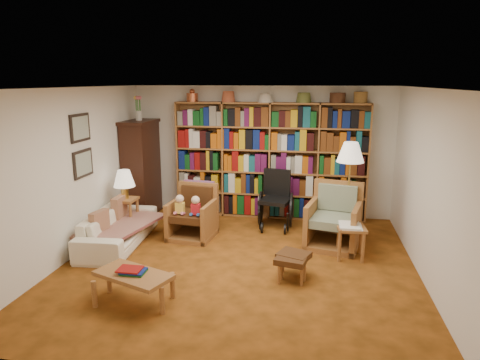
% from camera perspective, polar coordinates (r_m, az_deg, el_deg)
% --- Properties ---
extents(floor, '(5.00, 5.00, 0.00)m').
position_cam_1_polar(floor, '(6.30, -0.22, -11.20)').
color(floor, '#994F17').
rests_on(floor, ground).
extents(ceiling, '(5.00, 5.00, 0.00)m').
position_cam_1_polar(ceiling, '(5.74, -0.24, 12.18)').
color(ceiling, silver).
rests_on(ceiling, wall_back).
extents(wall_back, '(5.00, 0.00, 5.00)m').
position_cam_1_polar(wall_back, '(8.32, 2.77, 3.82)').
color(wall_back, white).
rests_on(wall_back, floor).
extents(wall_front, '(5.00, 0.00, 5.00)m').
position_cam_1_polar(wall_front, '(3.57, -7.31, -9.16)').
color(wall_front, white).
rests_on(wall_front, floor).
extents(wall_left, '(0.00, 5.00, 5.00)m').
position_cam_1_polar(wall_left, '(6.78, -21.53, 0.76)').
color(wall_left, white).
rests_on(wall_left, floor).
extents(wall_right, '(0.00, 5.00, 5.00)m').
position_cam_1_polar(wall_right, '(6.00, 24.01, -0.99)').
color(wall_right, white).
rests_on(wall_right, floor).
extents(bookshelf, '(3.60, 0.30, 2.42)m').
position_cam_1_polar(bookshelf, '(8.14, 4.01, 3.04)').
color(bookshelf, '#A56E33').
rests_on(bookshelf, floor).
extents(curio_cabinet, '(0.50, 0.95, 2.40)m').
position_cam_1_polar(curio_cabinet, '(8.47, -13.01, 1.63)').
color(curio_cabinet, '#32180D').
rests_on(curio_cabinet, floor).
extents(framed_pictures, '(0.03, 0.52, 0.97)m').
position_cam_1_polar(framed_pictures, '(6.96, -20.37, 4.30)').
color(framed_pictures, black).
rests_on(framed_pictures, wall_left).
extents(sofa, '(1.92, 0.86, 0.55)m').
position_cam_1_polar(sofa, '(7.21, -15.91, -6.16)').
color(sofa, white).
rests_on(sofa, floor).
extents(sofa_throw, '(1.09, 1.64, 0.04)m').
position_cam_1_polar(sofa_throw, '(7.18, -15.56, -6.00)').
color(sofa_throw, '#C9B793').
rests_on(sofa_throw, sofa).
extents(cushion_left, '(0.13, 0.40, 0.39)m').
position_cam_1_polar(cushion_left, '(7.51, -15.75, -3.96)').
color(cushion_left, maroon).
rests_on(cushion_left, sofa).
extents(cushion_right, '(0.18, 0.37, 0.36)m').
position_cam_1_polar(cushion_right, '(6.92, -18.22, -5.61)').
color(cushion_right, maroon).
rests_on(cushion_right, sofa).
extents(side_table_lamp, '(0.38, 0.38, 0.62)m').
position_cam_1_polar(side_table_lamp, '(7.66, -14.97, -3.67)').
color(side_table_lamp, '#A56E33').
rests_on(side_table_lamp, floor).
extents(table_lamp, '(0.36, 0.36, 0.50)m').
position_cam_1_polar(table_lamp, '(7.53, -15.20, 0.08)').
color(table_lamp, gold).
rests_on(table_lamp, side_table_lamp).
extents(armchair_leather, '(0.78, 0.82, 0.90)m').
position_cam_1_polar(armchair_leather, '(7.32, -6.20, -4.63)').
color(armchair_leather, '#A56E33').
rests_on(armchair_leather, floor).
extents(armchair_sage, '(0.98, 0.99, 1.00)m').
position_cam_1_polar(armchair_sage, '(7.08, 12.29, -5.41)').
color(armchair_sage, '#A56E33').
rests_on(armchair_sage, floor).
extents(wheelchair, '(0.60, 0.82, 1.03)m').
position_cam_1_polar(wheelchair, '(7.77, 4.82, -2.80)').
color(wheelchair, black).
rests_on(wheelchair, floor).
extents(floor_lamp, '(0.44, 0.44, 1.65)m').
position_cam_1_polar(floor_lamp, '(7.02, 14.50, 3.08)').
color(floor_lamp, gold).
rests_on(floor_lamp, floor).
extents(side_table_papers, '(0.44, 0.44, 0.52)m').
position_cam_1_polar(side_table_papers, '(6.59, 14.58, -6.75)').
color(side_table_papers, '#A56E33').
rests_on(side_table_papers, floor).
extents(footstool_a, '(0.50, 0.46, 0.34)m').
position_cam_1_polar(footstool_a, '(5.89, 7.19, -10.17)').
color(footstool_a, '#482B13').
rests_on(footstool_a, floor).
extents(footstool_b, '(0.45, 0.41, 0.33)m').
position_cam_1_polar(footstool_b, '(5.76, 6.81, -10.75)').
color(footstool_b, '#482B13').
rests_on(footstool_b, floor).
extents(coffee_table, '(1.02, 0.76, 0.43)m').
position_cam_1_polar(coffee_table, '(5.33, -14.02, -12.42)').
color(coffee_table, '#A56E33').
rests_on(coffee_table, floor).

